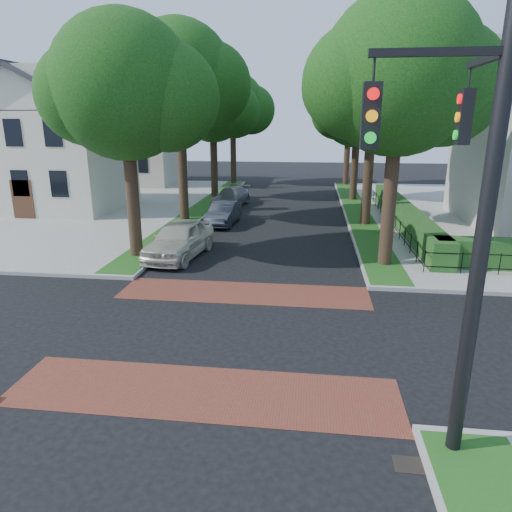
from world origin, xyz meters
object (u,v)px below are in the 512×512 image
at_px(traffic_signal, 470,203).
at_px(parked_car_middle, 224,213).
at_px(parked_car_front, 179,239).
at_px(parked_car_rear, 231,197).

bearing_deg(traffic_signal, parked_car_middle, 112.47).
bearing_deg(parked_car_front, traffic_signal, -47.21).
bearing_deg(parked_car_front, parked_car_rear, 97.09).
bearing_deg(traffic_signal, parked_car_rear, 108.63).
height_order(traffic_signal, parked_car_front, traffic_signal).
bearing_deg(parked_car_middle, traffic_signal, -64.69).
distance_m(parked_car_front, parked_car_rear, 13.37).
bearing_deg(parked_car_middle, parked_car_rear, 98.98).
relative_size(traffic_signal, parked_car_front, 1.62).
distance_m(traffic_signal, parked_car_front, 15.05).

